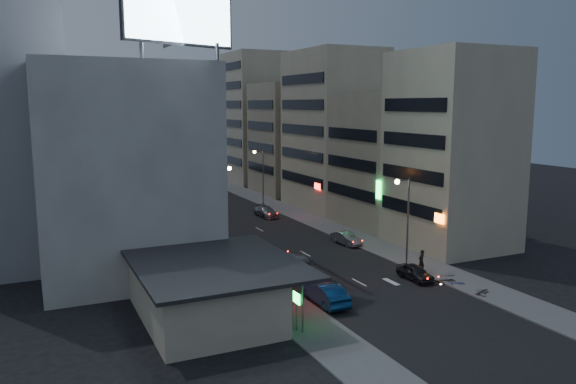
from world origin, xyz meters
TOP-DOWN VIEW (x-y plane):
  - ground at (0.00, 0.00)m, footprint 180.00×180.00m
  - sidewalk_left at (-8.00, 30.00)m, footprint 4.00×120.00m
  - sidewalk_right at (8.00, 30.00)m, footprint 4.00×120.00m
  - food_court at (-13.90, 2.00)m, footprint 11.00×13.00m
  - white_building at (-17.00, 20.00)m, footprint 14.00×24.00m
  - grey_tower at (-26.00, 23.00)m, footprint 10.00×14.00m
  - shophouse_near at (15.00, 10.50)m, footprint 10.00×11.00m
  - shophouse_mid at (15.50, 22.00)m, footprint 11.00×12.00m
  - shophouse_far at (15.00, 35.00)m, footprint 10.00×14.00m
  - far_left_a at (-15.50, 45.00)m, footprint 11.00×10.00m
  - far_left_b at (-16.00, 58.00)m, footprint 12.00×10.00m
  - far_right_a at (15.50, 50.00)m, footprint 11.00×12.00m
  - far_right_b at (16.00, 64.00)m, footprint 12.00×12.00m
  - billboard at (-12.99, 9.97)m, footprint 9.52×3.75m
  - street_lamp_right_near at (5.90, 6.00)m, footprint 1.60×0.44m
  - street_lamp_left at (-5.90, 22.00)m, footprint 1.60×0.44m
  - street_lamp_right_far at (5.90, 40.00)m, footprint 1.60×0.44m
  - parked_car_right_near at (4.64, 2.58)m, footprint 1.57×3.84m
  - parked_car_right_mid at (5.60, 15.49)m, footprint 1.84×4.09m
  - parked_car_left at (-4.80, 32.62)m, footprint 2.77×5.85m
  - parked_car_right_far at (3.60, 32.59)m, footprint 2.03×4.79m
  - road_car_blue at (-5.00, 0.72)m, footprint 1.82×4.95m
  - road_car_silver at (-3.07, 9.94)m, footprint 3.14×5.66m
  - person at (6.30, 3.90)m, footprint 0.84×0.70m
  - scooter_black_a at (7.54, -2.17)m, footprint 1.36×2.07m
  - scooter_silver_a at (7.91, -1.78)m, footprint 1.04×1.95m
  - scooter_blue at (7.58, 0.04)m, footprint 1.20×1.86m
  - scooter_black_b at (7.35, 1.13)m, footprint 1.02×2.15m
  - scooter_silver_b at (8.19, 2.20)m, footprint 0.60×1.67m

SIDE VIEW (x-z plane):
  - ground at x=0.00m, z-range 0.00..0.00m
  - sidewalk_left at x=-8.00m, z-range 0.00..0.12m
  - sidewalk_right at x=8.00m, z-range 0.00..0.12m
  - scooter_silver_b at x=8.19m, z-range 0.12..1.13m
  - parked_car_right_mid at x=5.60m, z-range 0.00..1.30m
  - parked_car_right_near at x=4.64m, z-range 0.00..1.30m
  - scooter_blue at x=7.58m, z-range 0.12..1.20m
  - scooter_silver_a at x=7.91m, z-range 0.12..1.26m
  - parked_car_right_far at x=3.60m, z-range 0.00..1.38m
  - scooter_black_a at x=7.54m, z-range 0.12..1.32m
  - scooter_black_b at x=7.35m, z-range 0.12..1.38m
  - road_car_silver at x=-3.07m, z-range 0.00..1.55m
  - parked_car_left at x=-4.80m, z-range 0.00..1.61m
  - road_car_blue at x=-5.00m, z-range 0.00..1.62m
  - person at x=6.30m, z-range 0.12..2.09m
  - food_court at x=-13.90m, z-range 0.05..3.92m
  - street_lamp_right_near at x=5.90m, z-range 1.35..9.37m
  - street_lamp_left at x=-5.90m, z-range 1.35..9.37m
  - street_lamp_right_far at x=5.90m, z-range 1.35..9.37m
  - far_left_b at x=-16.00m, z-range 0.00..15.00m
  - shophouse_mid at x=15.50m, z-range 0.00..16.00m
  - white_building at x=-17.00m, z-range 0.00..18.00m
  - far_right_a at x=15.50m, z-range 0.00..18.00m
  - shophouse_near at x=15.00m, z-range 0.00..20.00m
  - far_left_a at x=-15.50m, z-range 0.00..20.00m
  - shophouse_far at x=15.00m, z-range 0.00..22.00m
  - far_right_b at x=16.00m, z-range 0.00..24.00m
  - grey_tower at x=-26.00m, z-range 0.00..34.00m
  - billboard at x=-12.99m, z-range 18.56..24.76m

